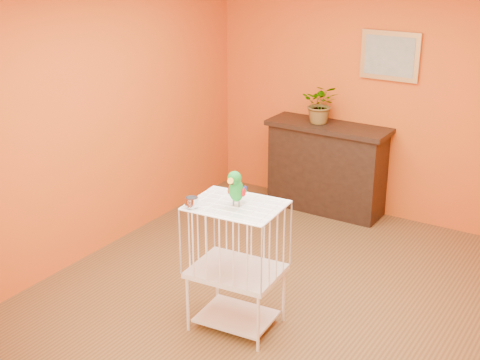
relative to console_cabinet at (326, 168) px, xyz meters
The scene contains 8 objects.
ground 2.15m from the console_cabinet, 74.70° to the right, with size 4.50×4.50×0.00m, color brown.
room_shell 2.36m from the console_cabinet, 74.70° to the right, with size 4.50×4.50×4.50m.
console_cabinet is the anchor object (origin of this frame).
potted_plant 0.67m from the console_cabinet, 164.61° to the left, with size 0.39×0.43×0.33m, color #26722D.
framed_picture 1.38m from the console_cabinet, 19.95° to the left, with size 0.62×0.04×0.50m.
birdcage 2.54m from the console_cabinet, 80.47° to the right, with size 0.72×0.57×1.04m.
feed_cup 2.79m from the console_cabinet, 86.47° to the right, with size 0.10×0.10×0.07m, color silver.
parrot 2.66m from the console_cabinet, 80.24° to the right, with size 0.14×0.26×0.28m.
Camera 1 is at (2.33, -4.34, 2.96)m, focal length 50.00 mm.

